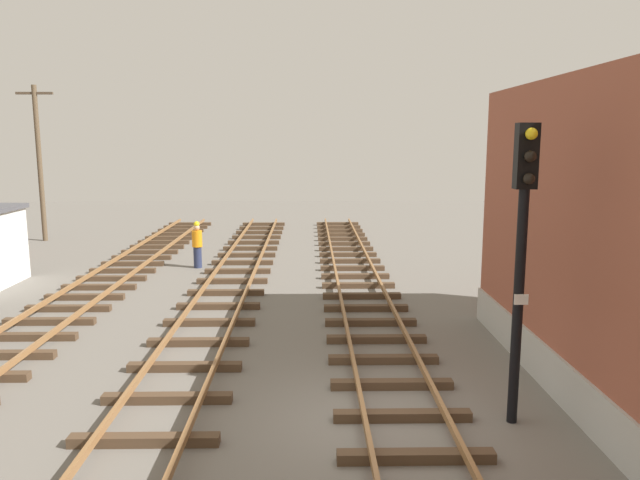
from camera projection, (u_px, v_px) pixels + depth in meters
ground_plane at (369, 421)px, 10.81m from camera, size 80.00×80.00×0.00m
track_near_building at (402, 414)px, 10.80m from camera, size 2.50×52.33×0.32m
track_centre at (157, 416)px, 10.73m from camera, size 2.50×52.33×0.32m
signal_mast at (522, 240)px, 10.22m from camera, size 0.36×0.40×5.30m
utility_pole_far at (39, 160)px, 29.73m from camera, size 1.80×0.24×7.71m
track_worker_foreground at (197, 245)px, 23.75m from camera, size 0.40×0.40×1.87m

